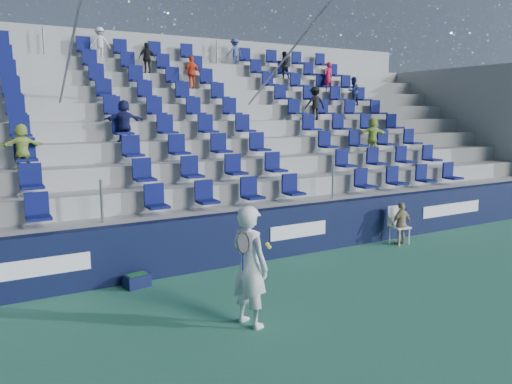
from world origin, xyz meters
TOP-DOWN VIEW (x-y plane):
  - ground at (0.00, 0.00)m, footprint 70.00×70.00m
  - sponsor_wall at (0.00, 3.15)m, footprint 24.00×0.32m
  - grandstand at (-0.00, 8.24)m, footprint 24.00×8.17m
  - tennis_player at (-1.48, 0.07)m, footprint 0.73×0.83m
  - line_judge_chair at (4.43, 2.65)m, footprint 0.49×0.50m
  - line_judge at (4.43, 2.50)m, footprint 0.66×0.28m
  - ball_bin at (-2.57, 2.75)m, footprint 0.53×0.40m

SIDE VIEW (x-z plane):
  - ground at x=0.00m, z-range 0.00..0.00m
  - ball_bin at x=-2.57m, z-range 0.01..0.28m
  - line_judge at x=4.43m, z-range 0.00..1.13m
  - line_judge_chair at x=4.43m, z-range 0.07..1.07m
  - sponsor_wall at x=0.00m, z-range 0.00..1.20m
  - tennis_player at x=-1.48m, z-range 0.00..2.00m
  - grandstand at x=0.00m, z-range -1.18..5.45m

